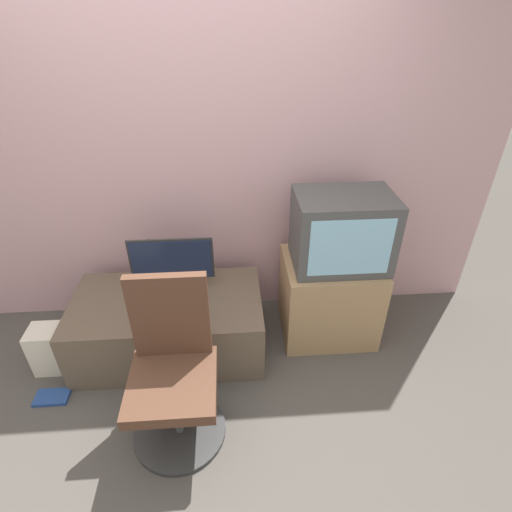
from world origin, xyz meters
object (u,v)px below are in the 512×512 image
at_px(main_monitor, 172,266).
at_px(office_chair, 174,376).
at_px(mouse, 203,298).
at_px(cardboard_box_lower, 49,349).
at_px(crt_tv, 342,231).
at_px(book, 52,397).
at_px(keyboard, 170,303).

height_order(main_monitor, office_chair, office_chair).
relative_size(mouse, cardboard_box_lower, 0.20).
height_order(mouse, crt_tv, crt_tv).
height_order(crt_tv, book, crt_tv).
bearing_deg(book, office_chair, -15.63).
xyz_separation_m(mouse, crt_tv, (0.93, 0.12, 0.41)).
xyz_separation_m(main_monitor, mouse, (0.20, -0.14, -0.18)).
xyz_separation_m(keyboard, mouse, (0.22, 0.03, 0.01)).
bearing_deg(book, crt_tv, 14.71).
xyz_separation_m(main_monitor, book, (-0.78, -0.52, -0.63)).
relative_size(keyboard, mouse, 4.43).
bearing_deg(main_monitor, book, -146.35).
bearing_deg(crt_tv, keyboard, -172.50).
relative_size(crt_tv, cardboard_box_lower, 1.87).
bearing_deg(mouse, main_monitor, 145.11).
height_order(office_chair, cardboard_box_lower, office_chair).
height_order(keyboard, book, keyboard).
bearing_deg(cardboard_box_lower, keyboard, 5.27).
distance_m(keyboard, book, 0.95).
relative_size(main_monitor, mouse, 8.24).
bearing_deg(book, keyboard, 24.69).
bearing_deg(main_monitor, mouse, -34.89).
height_order(main_monitor, crt_tv, crt_tv).
relative_size(main_monitor, office_chair, 0.57).
distance_m(mouse, crt_tv, 1.03).
bearing_deg(main_monitor, cardboard_box_lower, -163.94).
xyz_separation_m(keyboard, office_chair, (0.08, -0.58, -0.04)).
relative_size(office_chair, book, 4.70).
bearing_deg(office_chair, keyboard, 97.45).
xyz_separation_m(crt_tv, office_chair, (-1.07, -0.74, -0.46)).
distance_m(crt_tv, cardboard_box_lower, 2.11).
bearing_deg(crt_tv, mouse, -172.58).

